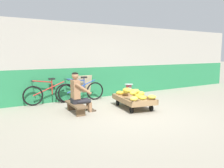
# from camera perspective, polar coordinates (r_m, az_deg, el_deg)

# --- Properties ---
(ground_plane) EXTENTS (80.00, 80.00, 0.00)m
(ground_plane) POSITION_cam_1_polar(r_m,az_deg,el_deg) (6.34, 6.13, -7.62)
(ground_plane) COLOR gray
(back_wall) EXTENTS (16.00, 0.30, 2.73)m
(back_wall) POSITION_cam_1_polar(r_m,az_deg,el_deg) (8.63, -6.01, 5.60)
(back_wall) COLOR #287F4C
(back_wall) RESTS_ON ground
(banana_cart) EXTENTS (1.10, 1.57, 0.36)m
(banana_cart) POSITION_cam_1_polar(r_m,az_deg,el_deg) (7.04, 5.35, -4.06)
(banana_cart) COLOR #99754C
(banana_cart) RESTS_ON ground
(banana_pile) EXTENTS (0.95, 1.47, 0.27)m
(banana_pile) POSITION_cam_1_polar(r_m,az_deg,el_deg) (6.84, 5.57, -2.45)
(banana_pile) COLOR gold
(banana_pile) RESTS_ON banana_cart
(low_bench) EXTENTS (0.38, 1.12, 0.27)m
(low_bench) POSITION_cam_1_polar(r_m,az_deg,el_deg) (6.56, -8.93, -5.33)
(low_bench) COLOR brown
(low_bench) RESTS_ON ground
(vendor_seated) EXTENTS (0.70, 0.51, 1.14)m
(vendor_seated) POSITION_cam_1_polar(r_m,az_deg,el_deg) (6.52, -8.27, -2.11)
(vendor_seated) COLOR #9E704C
(vendor_seated) RESTS_ON ground
(plastic_crate) EXTENTS (0.36, 0.28, 0.30)m
(plastic_crate) POSITION_cam_1_polar(r_m,az_deg,el_deg) (8.14, 4.13, -3.10)
(plastic_crate) COLOR #19847F
(plastic_crate) RESTS_ON ground
(weighing_scale) EXTENTS (0.30, 0.30, 0.29)m
(weighing_scale) POSITION_cam_1_polar(r_m,az_deg,el_deg) (8.09, 4.15, -0.99)
(weighing_scale) COLOR #28282D
(weighing_scale) RESTS_ON plastic_crate
(bicycle_near_left) EXTENTS (1.66, 0.48, 0.86)m
(bicycle_near_left) POSITION_cam_1_polar(r_m,az_deg,el_deg) (7.82, -15.26, -2.29)
(bicycle_near_left) COLOR black
(bicycle_near_left) RESTS_ON ground
(bicycle_far_left) EXTENTS (1.66, 0.48, 0.86)m
(bicycle_far_left) POSITION_cam_1_polar(r_m,az_deg,el_deg) (8.10, -7.56, -1.75)
(bicycle_far_left) COLOR black
(bicycle_far_left) RESTS_ON ground
(sign_board) EXTENTS (0.70, 0.25, 0.88)m
(sign_board) POSITION_cam_1_polar(r_m,az_deg,el_deg) (8.40, -7.41, -0.84)
(sign_board) COLOR #C6B289
(sign_board) RESTS_ON ground
(shopping_bag) EXTENTS (0.18, 0.12, 0.24)m
(shopping_bag) POSITION_cam_1_polar(r_m,az_deg,el_deg) (7.93, 7.23, -3.66)
(shopping_bag) COLOR #D13D4C
(shopping_bag) RESTS_ON ground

